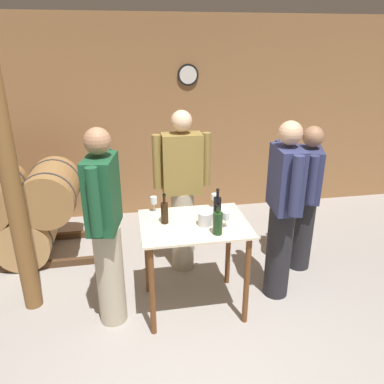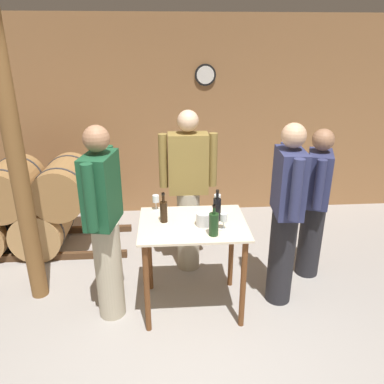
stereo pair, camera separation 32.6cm
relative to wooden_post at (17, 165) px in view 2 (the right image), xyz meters
The scene contains 16 objects.
ground_plane 2.23m from the wooden_post, 32.84° to the right, with size 14.00×14.00×0.00m, color #9E9993.
back_wall 2.47m from the wooden_post, 52.81° to the left, with size 8.40×0.08×2.70m.
barrel_rack 1.32m from the wooden_post, 110.23° to the left, with size 2.62×0.82×1.10m.
tasting_table 1.67m from the wooden_post, 10.50° to the right, with size 0.94×0.72×0.88m.
wooden_post is the anchor object (origin of this frame).
wine_bottle_far_left 1.33m from the wooden_post, 10.71° to the right, with size 0.06×0.06×0.27m.
wine_bottle_left 1.78m from the wooden_post, 17.10° to the right, with size 0.08×0.08×0.27m.
wine_bottle_center 1.78m from the wooden_post, ahead, with size 0.07×0.07×0.29m.
wine_glass_near_left 1.24m from the wooden_post, ahead, with size 0.06×0.06×0.15m.
wine_glass_near_center 1.85m from the wooden_post, 13.24° to the right, with size 0.06×0.06×0.14m.
wine_glass_near_right 1.80m from the wooden_post, ahead, with size 0.06×0.06×0.14m.
ice_bucket 1.68m from the wooden_post, 11.87° to the right, with size 0.13×0.13×0.12m.
person_host 0.93m from the wooden_post, 23.83° to the right, with size 0.29×0.58×1.76m.
person_visitor_with_scarf 2.84m from the wooden_post, ahead, with size 0.34×0.56×1.59m.
person_visitor_bearded 1.62m from the wooden_post, 14.89° to the left, with size 0.59×0.24×1.75m.
person_visitor_near_door 2.40m from the wooden_post, ahead, with size 0.25×0.59×1.74m.
Camera 2 is at (-0.20, -2.24, 2.35)m, focal length 35.00 mm.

